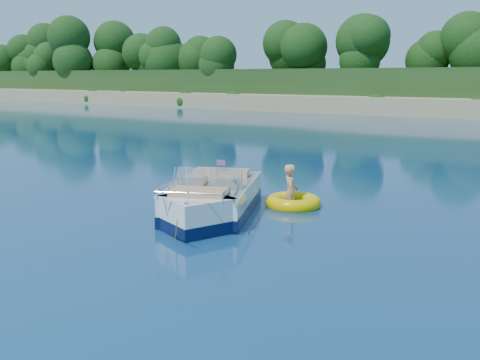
{
  "coord_description": "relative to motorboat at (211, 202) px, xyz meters",
  "views": [
    {
      "loc": [
        9.04,
        -9.69,
        3.29
      ],
      "look_at": [
        2.09,
        0.71,
        0.85
      ],
      "focal_mm": 40.0,
      "sensor_mm": 36.0,
      "label": 1
    }
  ],
  "objects": [
    {
      "name": "boy",
      "position": [
        1.05,
        2.05,
        -0.33
      ],
      "size": [
        0.74,
        0.89,
        1.61
      ],
      "primitive_type": "imported",
      "rotation": [
        0.0,
        -0.17,
        2.11
      ],
      "color": "tan",
      "rests_on": "ground"
    },
    {
      "name": "tow_tube",
      "position": [
        1.18,
        1.96,
        -0.24
      ],
      "size": [
        1.76,
        1.76,
        0.38
      ],
      "rotation": [
        0.0,
        0.0,
        -0.29
      ],
      "color": "#F5C800",
      "rests_on": "ground"
    },
    {
      "name": "treeline",
      "position": [
        -1.54,
        40.81,
        5.21
      ],
      "size": [
        150.0,
        7.12,
        8.19
      ],
      "color": "black",
      "rests_on": "ground"
    },
    {
      "name": "motorboat",
      "position": [
        0.0,
        0.0,
        0.0
      ],
      "size": [
        3.1,
        4.82,
        1.72
      ],
      "rotation": [
        0.0,
        0.0,
        0.41
      ],
      "color": "white",
      "rests_on": "ground"
    },
    {
      "name": "ground",
      "position": [
        -1.58,
        -0.21,
        -0.33
      ],
      "size": [
        160.0,
        160.0,
        0.0
      ],
      "primitive_type": "plane",
      "color": "#0A2249",
      "rests_on": "ground"
    }
  ]
}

